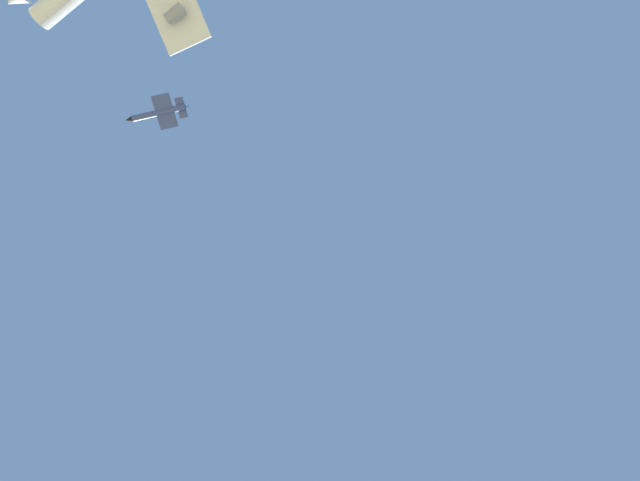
% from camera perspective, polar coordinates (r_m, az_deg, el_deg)
% --- Properties ---
extents(chase_jet_lead, '(12.80, 12.87, 4.00)m').
position_cam_1_polar(chase_jet_lead, '(129.29, -17.89, 13.66)').
color(chase_jet_lead, '#38478C').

